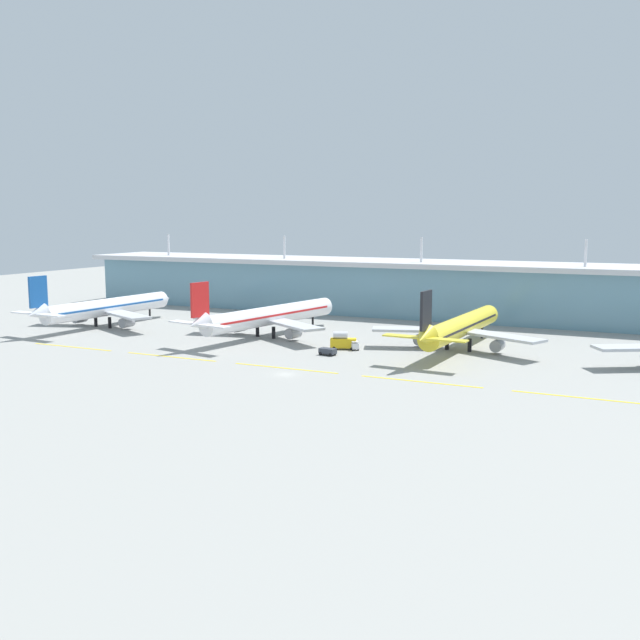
% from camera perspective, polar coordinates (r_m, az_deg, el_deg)
% --- Properties ---
extents(ground_plane, '(600.00, 600.00, 0.00)m').
position_cam_1_polar(ground_plane, '(167.51, -2.81, -4.34)').
color(ground_plane, gray).
extents(terminal_building, '(288.00, 34.00, 29.26)m').
position_cam_1_polar(terminal_building, '(268.49, 8.37, 2.53)').
color(terminal_building, '#6693A8').
rests_on(terminal_building, ground).
extents(airliner_nearest, '(48.67, 62.84, 18.90)m').
position_cam_1_polar(airliner_nearest, '(249.42, -16.72, 0.95)').
color(airliner_nearest, white).
rests_on(airliner_nearest, ground).
extents(airliner_near_middle, '(47.93, 66.77, 18.90)m').
position_cam_1_polar(airliner_near_middle, '(218.91, -4.13, 0.32)').
color(airliner_near_middle, white).
rests_on(airliner_near_middle, ground).
extents(airliner_far_middle, '(48.71, 64.89, 18.90)m').
position_cam_1_polar(airliner_far_middle, '(200.56, 11.12, -0.53)').
color(airliner_far_middle, yellow).
rests_on(airliner_far_middle, ground).
extents(taxiway_stripe_west, '(28.00, 0.70, 0.04)m').
position_cam_1_polar(taxiway_stripe_west, '(213.82, -19.13, -2.05)').
color(taxiway_stripe_west, yellow).
rests_on(taxiway_stripe_west, ground).
extents(taxiway_stripe_mid_west, '(28.00, 0.70, 0.04)m').
position_cam_1_polar(taxiway_stripe_mid_west, '(191.93, -11.80, -2.89)').
color(taxiway_stripe_mid_west, yellow).
rests_on(taxiway_stripe_mid_west, ground).
extents(taxiway_stripe_centre, '(28.00, 0.70, 0.04)m').
position_cam_1_polar(taxiway_stripe_centre, '(173.97, -2.78, -3.86)').
color(taxiway_stripe_centre, yellow).
rests_on(taxiway_stripe_centre, ground).
extents(taxiway_stripe_mid_east, '(28.00, 0.70, 0.04)m').
position_cam_1_polar(taxiway_stripe_mid_east, '(161.27, 8.01, -4.89)').
color(taxiway_stripe_mid_east, yellow).
rests_on(taxiway_stripe_mid_east, ground).
extents(taxiway_stripe_east, '(28.00, 0.70, 0.04)m').
position_cam_1_polar(taxiway_stripe_east, '(155.12, 20.16, -5.84)').
color(taxiway_stripe_east, yellow).
rests_on(taxiway_stripe_east, ground).
extents(fuel_truck, '(7.65, 5.00, 4.95)m').
position_cam_1_polar(fuel_truck, '(198.55, 1.82, -1.69)').
color(fuel_truck, gold).
rests_on(fuel_truck, ground).
extents(pushback_tug, '(4.68, 3.02, 1.85)m').
position_cam_1_polar(pushback_tug, '(190.03, 0.62, -2.49)').
color(pushback_tug, '#333842').
rests_on(pushback_tug, ground).
extents(baggage_cart, '(3.57, 3.98, 2.48)m').
position_cam_1_polar(baggage_cart, '(197.81, 2.75, -2.03)').
color(baggage_cart, silver).
rests_on(baggage_cart, ground).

